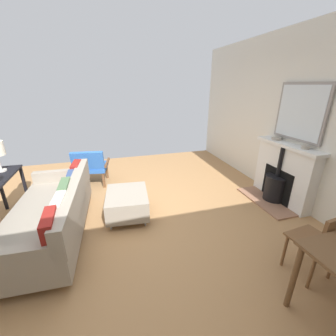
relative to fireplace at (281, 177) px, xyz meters
name	(u,v)px	position (x,y,z in m)	size (l,w,h in m)	color
ground_plane	(125,221)	(2.72, -0.12, -0.46)	(5.84, 6.23, 0.01)	#A87A4C
wall_left	(297,119)	(-0.20, -0.12, 0.96)	(0.12, 6.23, 2.84)	silver
fireplace	(281,177)	(0.00, 0.00, 0.00)	(0.61, 1.24, 1.05)	#93664C
mirror_over_mantel	(300,112)	(-0.11, 0.00, 1.10)	(0.04, 0.91, 0.89)	gray
mantel_bowl_near	(276,139)	(-0.02, -0.29, 0.61)	(0.16, 0.16, 0.04)	#9E9384
mantel_bowl_far	(305,147)	(-0.02, 0.31, 0.62)	(0.12, 0.12, 0.05)	#9E9384
sofa	(53,213)	(3.65, -0.06, -0.12)	(1.01, 2.10, 0.78)	#B2B2B7
ottoman	(127,202)	(2.65, -0.24, -0.21)	(0.69, 0.82, 0.40)	#B2B2B7
armchair_accent	(90,165)	(3.23, -1.58, -0.02)	(0.75, 0.68, 0.77)	brown
dining_chair_near_fireplace	(322,241)	(0.88, 1.49, 0.03)	(0.44, 0.44, 0.82)	brown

